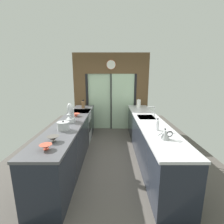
# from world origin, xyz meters

# --- Properties ---
(ground_plane) EXTENTS (5.04, 7.60, 0.02)m
(ground_plane) POSITION_xyz_m (0.00, 0.60, -0.01)
(ground_plane) COLOR #4C4742
(back_wall_unit) EXTENTS (2.64, 0.12, 2.70)m
(back_wall_unit) POSITION_xyz_m (0.00, 2.40, 1.53)
(back_wall_unit) COLOR brown
(back_wall_unit) RESTS_ON ground_plane
(left_counter_run) EXTENTS (0.62, 3.80, 0.92)m
(left_counter_run) POSITION_xyz_m (-0.91, 0.13, 0.47)
(left_counter_run) COLOR #1E232D
(left_counter_run) RESTS_ON ground_plane
(right_counter_run) EXTENTS (0.62, 3.80, 0.92)m
(right_counter_run) POSITION_xyz_m (0.91, 0.30, 0.46)
(right_counter_run) COLOR #1E232D
(right_counter_run) RESTS_ON ground_plane
(sink_faucet) EXTENTS (0.19, 0.02, 0.27)m
(sink_faucet) POSITION_xyz_m (1.06, 0.55, 1.10)
(sink_faucet) COLOR #B7BABC
(sink_faucet) RESTS_ON right_counter_run
(oven_range) EXTENTS (0.60, 0.60, 0.92)m
(oven_range) POSITION_xyz_m (-0.91, 1.25, 0.46)
(oven_range) COLOR #B7BABC
(oven_range) RESTS_ON ground_plane
(mixing_bowl_near) EXTENTS (0.18, 0.18, 0.07)m
(mixing_bowl_near) POSITION_xyz_m (-0.89, -1.26, 0.96)
(mixing_bowl_near) COLOR #BC4C38
(mixing_bowl_near) RESTS_ON left_counter_run
(mixing_bowl_mid) EXTENTS (0.19, 0.19, 0.08)m
(mixing_bowl_mid) POSITION_xyz_m (-0.89, -0.98, 0.97)
(mixing_bowl_mid) COLOR #514C47
(mixing_bowl_mid) RESTS_ON left_counter_run
(mixing_bowl_far) EXTENTS (0.21, 0.21, 0.07)m
(mixing_bowl_far) POSITION_xyz_m (-0.89, 0.62, 0.96)
(mixing_bowl_far) COLOR #BC4C38
(mixing_bowl_far) RESTS_ON left_counter_run
(knife_block) EXTENTS (0.08, 0.14, 0.28)m
(knife_block) POSITION_xyz_m (-0.89, 1.71, 1.03)
(knife_block) COLOR brown
(knife_block) RESTS_ON left_counter_run
(stand_mixer) EXTENTS (0.17, 0.27, 0.42)m
(stand_mixer) POSITION_xyz_m (-0.89, 0.12, 1.08)
(stand_mixer) COLOR #B7BABC
(stand_mixer) RESTS_ON left_counter_run
(stock_pot) EXTENTS (0.23, 0.23, 0.18)m
(stock_pot) POSITION_xyz_m (-0.89, -0.43, 1.00)
(stock_pot) COLOR #B7BABC
(stock_pot) RESTS_ON left_counter_run
(kettle) EXTENTS (0.25, 0.17, 0.18)m
(kettle) POSITION_xyz_m (0.89, -0.88, 1.00)
(kettle) COLOR #B7BABC
(kettle) RESTS_ON right_counter_run
(soap_bottle) EXTENTS (0.07, 0.07, 0.23)m
(soap_bottle) POSITION_xyz_m (0.89, -0.45, 1.02)
(soap_bottle) COLOR silver
(soap_bottle) RESTS_ON right_counter_run
(paper_towel_roll) EXTENTS (0.15, 0.15, 0.29)m
(paper_towel_roll) POSITION_xyz_m (0.89, 1.74, 1.05)
(paper_towel_roll) COLOR #B7BABC
(paper_towel_roll) RESTS_ON right_counter_run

